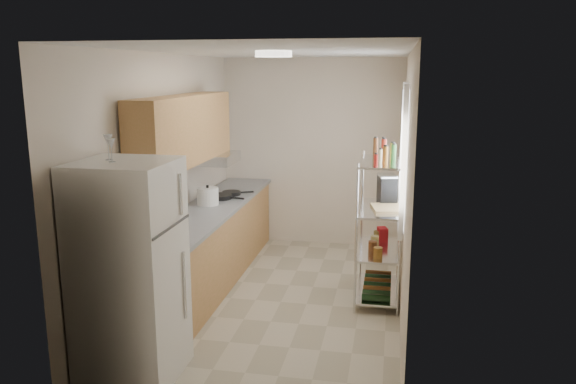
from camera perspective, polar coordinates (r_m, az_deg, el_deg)
name	(u,v)px	position (r m, az deg, el deg)	size (l,w,h in m)	color
room	(281,183)	(5.72, -0.77, 0.94)	(2.52, 4.42, 2.62)	#BBB097
counter_run	(211,244)	(6.58, -7.87, -5.29)	(0.63, 3.51, 0.90)	tan
upper_cabinets	(184,130)	(6.04, -10.50, 6.22)	(0.33, 2.20, 0.72)	tan
range_hood	(214,158)	(6.82, -7.51, 3.43)	(0.50, 0.60, 0.12)	#B7BABC
window	(404,157)	(5.91, 11.65, 3.51)	(0.06, 1.00, 1.46)	white
bakers_rack	(380,199)	(5.94, 9.36, -0.69)	(0.45, 0.90, 1.73)	silver
ceiling_dome	(274,54)	(5.32, -1.47, 13.84)	(0.34, 0.34, 0.06)	white
refrigerator	(130,272)	(4.60, -15.77, -7.81)	(0.72, 0.72, 1.76)	white
wine_glass_a	(108,147)	(4.45, -17.78, 4.35)	(0.07, 0.07, 0.20)	silver
wine_glass_b	(111,151)	(4.34, -17.50, 4.04)	(0.06, 0.06, 0.17)	silver
rice_cooker	(208,196)	(6.55, -8.16, -0.43)	(0.25, 0.25, 0.20)	white
frying_pan_large	(220,197)	(6.86, -6.90, -0.46)	(0.29, 0.29, 0.05)	black
frying_pan_small	(231,193)	(7.04, -5.77, -0.12)	(0.23, 0.23, 0.05)	black
cutting_board	(387,208)	(5.91, 10.07, -1.62)	(0.30, 0.39, 0.03)	tan
espresso_machine	(387,189)	(6.18, 10.03, 0.34)	(0.18, 0.27, 0.31)	black
storage_bag	(382,234)	(6.35, 9.57, -4.26)	(0.09, 0.13, 0.15)	#AA1418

